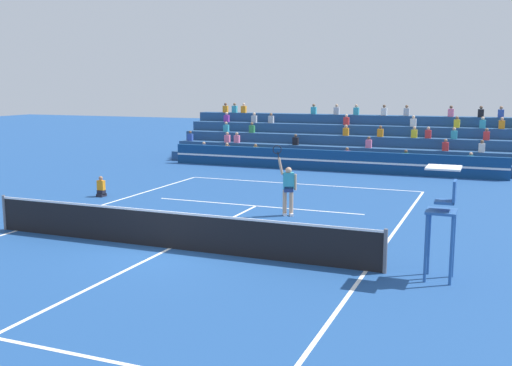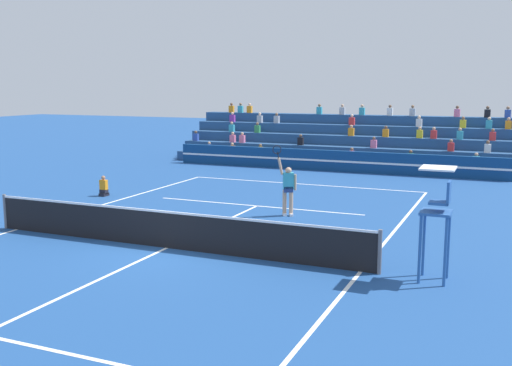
{
  "view_description": "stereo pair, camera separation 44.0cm",
  "coord_description": "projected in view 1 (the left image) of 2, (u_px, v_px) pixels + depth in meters",
  "views": [
    {
      "loc": [
        8.28,
        -14.11,
        4.5
      ],
      "look_at": [
        0.5,
        5.17,
        1.1
      ],
      "focal_mm": 42.0,
      "sensor_mm": 36.0,
      "label": 1
    },
    {
      "loc": [
        8.69,
        -13.94,
        4.5
      ],
      "look_at": [
        0.5,
        5.17,
        1.1
      ],
      "focal_mm": 42.0,
      "sensor_mm": 36.0,
      "label": 2
    }
  ],
  "objects": [
    {
      "name": "ground_plane",
      "position": [
        170.0,
        248.0,
        16.7
      ],
      "size": [
        120.0,
        120.0,
        0.0
      ],
      "primitive_type": "plane",
      "color": "navy"
    },
    {
      "name": "court_lines",
      "position": [
        170.0,
        248.0,
        16.7
      ],
      "size": [
        11.1,
        23.9,
        0.01
      ],
      "color": "white",
      "rests_on": "ground"
    },
    {
      "name": "tennis_ball",
      "position": [
        178.0,
        218.0,
        20.38
      ],
      "size": [
        0.07,
        0.07,
        0.07
      ],
      "primitive_type": "sphere",
      "color": "#C6DB33",
      "rests_on": "ground"
    },
    {
      "name": "umpire_chair",
      "position": [
        444.0,
        208.0,
        13.75
      ],
      "size": [
        0.76,
        0.84,
        2.67
      ],
      "color": "#285699",
      "rests_on": "ground"
    },
    {
      "name": "ball_kid_courtside",
      "position": [
        101.0,
        189.0,
        24.44
      ],
      "size": [
        0.3,
        0.36,
        0.84
      ],
      "color": "black",
      "rests_on": "ground"
    },
    {
      "name": "sponsor_banner_wall",
      "position": [
        328.0,
        161.0,
        31.79
      ],
      "size": [
        18.0,
        0.26,
        1.1
      ],
      "color": "navy",
      "rests_on": "ground"
    },
    {
      "name": "tennis_player",
      "position": [
        288.0,
        188.0,
        20.76
      ],
      "size": [
        0.78,
        0.45,
        2.5
      ],
      "color": "tan",
      "rests_on": "ground"
    },
    {
      "name": "tennis_net",
      "position": [
        170.0,
        229.0,
        16.61
      ],
      "size": [
        12.0,
        0.1,
        1.1
      ],
      "color": "slate",
      "rests_on": "ground"
    },
    {
      "name": "bleacher_stand",
      "position": [
        345.0,
        145.0,
        35.2
      ],
      "size": [
        19.89,
        4.75,
        3.38
      ],
      "color": "navy",
      "rests_on": "ground"
    }
  ]
}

